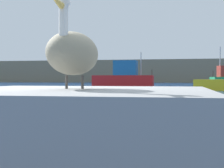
# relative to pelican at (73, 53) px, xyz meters

# --- Properties ---
(ground_plane) EXTENTS (260.00, 260.00, 0.00)m
(ground_plane) POSITION_rel_pelican_xyz_m (-0.54, 0.90, -1.27)
(ground_plane) COLOR navy
(hillside_backdrop) EXTENTS (140.00, 16.09, 5.58)m
(hillside_backdrop) POSITION_rel_pelican_xyz_m (-0.54, 83.82, 1.52)
(hillside_backdrop) COLOR #7F755B
(hillside_backdrop) RESTS_ON ground
(pier_dock) EXTENTS (2.86, 2.80, 0.89)m
(pier_dock) POSITION_rel_pelican_xyz_m (-0.00, 0.01, -0.83)
(pier_dock) COLOR #979797
(pier_dock) RESTS_ON ground
(pelican) EXTENTS (0.56, 1.33, 0.91)m
(pelican) POSITION_rel_pelican_xyz_m (0.00, 0.00, 0.00)
(pelican) COLOR gray
(pelican) RESTS_ON pier_dock
(fishing_boat_red) EXTENTS (7.35, 2.31, 4.16)m
(fishing_boat_red) POSITION_rel_pelican_xyz_m (-5.45, 36.25, -0.10)
(fishing_boat_red) COLOR red
(fishing_boat_red) RESTS_ON ground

